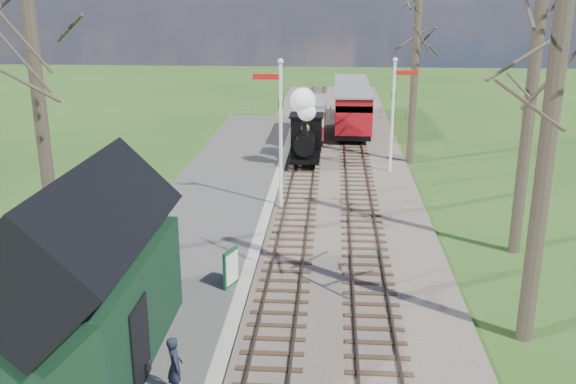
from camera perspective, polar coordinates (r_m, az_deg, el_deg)
name	(u,v)px	position (r m, az deg, el deg)	size (l,w,h in m)	color
distant_hills	(331,207)	(77.76, 3.84, -1.38)	(114.40, 48.00, 22.02)	#385B23
ballast_bed	(330,171)	(32.47, 3.75, 1.88)	(8.00, 60.00, 0.10)	brown
track_near	(304,169)	(32.48, 1.46, 2.02)	(1.60, 60.00, 0.15)	brown
track_far	(356,170)	(32.48, 6.05, 1.92)	(1.60, 60.00, 0.15)	brown
platform	(206,222)	(25.30, -7.33, -2.62)	(5.00, 44.00, 0.20)	#474442
coping_strip	(264,223)	(24.96, -2.14, -2.76)	(0.40, 44.00, 0.21)	#B2AD9E
station_shed	(86,279)	(15.81, -17.54, -7.41)	(3.25, 6.30, 4.78)	black
semaphore_near	(279,124)	(25.89, -0.80, 6.08)	(1.22, 0.24, 6.22)	silver
semaphore_far	(395,107)	(31.89, 9.45, 7.49)	(1.22, 0.24, 5.72)	silver
bare_trees	(331,111)	(19.71, 3.87, 7.17)	(15.51, 22.39, 12.00)	#382D23
fence_line	(318,112)	(46.04, 2.65, 7.14)	(12.60, 0.08, 1.00)	slate
locomotive	(305,130)	(33.21, 1.56, 5.53)	(1.62, 3.78, 4.05)	black
coach	(310,118)	(39.24, 1.97, 6.61)	(1.89, 6.47, 1.99)	black
red_carriage_a	(353,112)	(40.02, 5.77, 7.09)	(2.27, 5.61, 2.38)	black
red_carriage_b	(351,98)	(45.44, 5.59, 8.32)	(2.27, 5.61, 2.38)	black
sign_board	(231,268)	(19.40, -5.10, -6.73)	(0.36, 0.78, 1.17)	#104C24
bench	(137,340)	(16.33, -13.27, -12.70)	(0.79, 1.64, 0.90)	#4B361B
person	(175,366)	(14.64, -10.02, -15.01)	(0.51, 0.34, 1.41)	black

